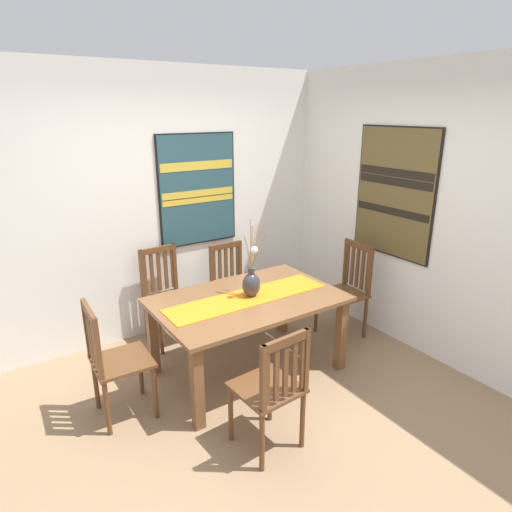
{
  "coord_description": "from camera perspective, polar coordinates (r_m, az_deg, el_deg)",
  "views": [
    {
      "loc": [
        -1.68,
        -2.36,
        2.28
      ],
      "look_at": [
        0.34,
        0.68,
        1.06
      ],
      "focal_mm": 30.92,
      "sensor_mm": 36.0,
      "label": 1
    }
  ],
  "objects": [
    {
      "name": "chair_2",
      "position": [
        4.67,
        11.69,
        -4.1
      ],
      "size": [
        0.44,
        0.44,
        0.99
      ],
      "color": "brown",
      "rests_on": "ground_plane"
    },
    {
      "name": "table_runner",
      "position": [
        3.84,
        -1.09,
        -5.38
      ],
      "size": [
        1.48,
        0.36,
        0.01
      ],
      "primitive_type": "cube",
      "color": "orange",
      "rests_on": "dining_table"
    },
    {
      "name": "chair_1",
      "position": [
        3.55,
        -18.01,
        -12.52
      ],
      "size": [
        0.44,
        0.44,
        0.95
      ],
      "color": "brown",
      "rests_on": "ground_plane"
    },
    {
      "name": "wall_back",
      "position": [
        4.64,
        -11.81,
        6.53
      ],
      "size": [
        6.4,
        0.12,
        2.7
      ],
      "primitive_type": "cube",
      "color": "silver",
      "rests_on": "ground_plane"
    },
    {
      "name": "wall_side",
      "position": [
        4.36,
        22.12,
        4.8
      ],
      "size": [
        0.12,
        6.4,
        2.7
      ],
      "primitive_type": "cube",
      "color": "silver",
      "rests_on": "ground_plane"
    },
    {
      "name": "chair_0",
      "position": [
        4.55,
        -11.63,
        -4.77
      ],
      "size": [
        0.43,
        0.43,
        0.97
      ],
      "color": "brown",
      "rests_on": "ground_plane"
    },
    {
      "name": "centerpiece_vase",
      "position": [
        3.82,
        -0.58,
        -3.31
      ],
      "size": [
        0.21,
        0.2,
        0.67
      ],
      "color": "#333338",
      "rests_on": "dining_table"
    },
    {
      "name": "painting_on_back_wall",
      "position": [
        4.7,
        -7.57,
        8.51
      ],
      "size": [
        0.87,
        0.05,
        1.16
      ],
      "color": "black"
    },
    {
      "name": "ground_plane",
      "position": [
        3.7,
        1.46,
        -19.87
      ],
      "size": [
        6.4,
        6.4,
        0.03
      ],
      "primitive_type": "cube",
      "color": "#8E7051"
    },
    {
      "name": "painting_on_side_wall",
      "position": [
        4.52,
        17.49,
        7.81
      ],
      "size": [
        0.05,
        0.92,
        1.25
      ],
      "color": "black"
    },
    {
      "name": "chair_4",
      "position": [
        4.81,
        -3.08,
        -3.4
      ],
      "size": [
        0.42,
        0.42,
        0.9
      ],
      "color": "brown",
      "rests_on": "ground_plane"
    },
    {
      "name": "dining_table",
      "position": [
        3.89,
        -1.08,
        -6.79
      ],
      "size": [
        1.6,
        1.04,
        0.72
      ],
      "color": "brown",
      "rests_on": "ground_plane"
    },
    {
      "name": "chair_3",
      "position": [
        3.1,
        2.13,
        -16.61
      ],
      "size": [
        0.45,
        0.45,
        0.94
      ],
      "color": "brown",
      "rests_on": "ground_plane"
    }
  ]
}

